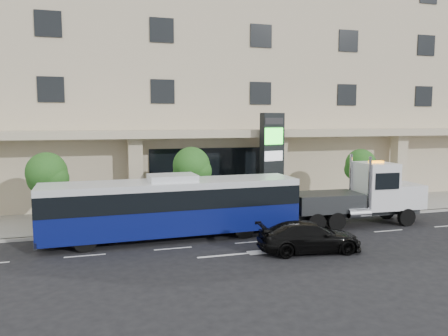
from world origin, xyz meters
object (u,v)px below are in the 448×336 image
Objects in this scene: tow_truck at (363,196)px; signage_pylon at (272,161)px; city_bus at (173,206)px; black_sedan at (309,237)px.

signage_pylon reaches higher than tow_truck.
black_sedan is (5.68, -4.12, -0.99)m from city_bus.
tow_truck reaches higher than black_sedan.
city_bus reaches higher than black_sedan.
signage_pylon is (-3.86, 4.56, 1.72)m from tow_truck.
city_bus is at bearing -161.82° from signage_pylon.
signage_pylon is (7.32, 4.45, 1.71)m from city_bus.
signage_pylon reaches higher than city_bus.
city_bus is 7.09m from black_sedan.
signage_pylon is at bearing -4.29° from black_sedan.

